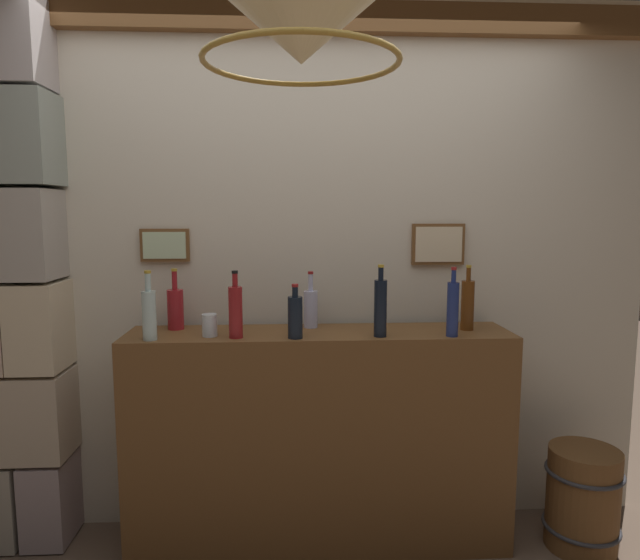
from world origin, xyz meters
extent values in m
cube|color=beige|center=(0.00, 1.10, 1.31)|extent=(3.39, 0.08, 2.63)
cube|color=brown|center=(0.00, 1.04, 2.51)|extent=(3.39, 0.10, 0.14)
cube|color=brown|center=(-0.75, 1.05, 1.44)|extent=(0.24, 0.03, 0.16)
cube|color=beige|center=(-0.75, 1.03, 1.44)|extent=(0.21, 0.01, 0.13)
cube|color=brown|center=(0.61, 1.05, 1.44)|extent=(0.27, 0.03, 0.21)
cube|color=beige|center=(0.61, 1.03, 1.44)|extent=(0.24, 0.01, 0.18)
cube|color=#A79E90|center=(-1.54, 0.95, 0.21)|extent=(0.22, 0.33, 0.41)
cube|color=#A19093|center=(-1.31, 0.95, 0.21)|extent=(0.20, 0.33, 0.41)
cube|color=#B9A690|center=(-1.43, 0.95, 0.64)|extent=(0.45, 0.33, 0.41)
cube|color=beige|center=(-1.31, 0.95, 1.07)|extent=(0.22, 0.33, 0.41)
cube|color=#ACA49B|center=(-1.31, 0.95, 1.50)|extent=(0.20, 0.33, 0.41)
cube|color=gray|center=(-1.31, 0.95, 1.93)|extent=(0.23, 0.33, 0.41)
cube|color=#B6ABAA|center=(-1.31, 0.95, 2.36)|extent=(0.20, 0.33, 0.41)
cube|color=brown|center=(0.00, 0.83, 0.52)|extent=(1.79, 0.37, 1.05)
cylinder|color=silver|center=(-0.75, 0.71, 1.16)|extent=(0.06, 0.06, 0.22)
cylinder|color=silver|center=(-0.75, 0.71, 1.30)|extent=(0.03, 0.03, 0.08)
cylinder|color=#B7932D|center=(-0.75, 0.71, 1.35)|extent=(0.03, 0.03, 0.01)
cylinder|color=brown|center=(0.70, 0.84, 1.17)|extent=(0.06, 0.06, 0.24)
cylinder|color=brown|center=(0.70, 0.84, 1.32)|extent=(0.02, 0.02, 0.06)
cylinder|color=#B7932D|center=(0.70, 0.84, 1.35)|extent=(0.02, 0.02, 0.01)
cylinder|color=silver|center=(-0.04, 0.93, 1.14)|extent=(0.07, 0.07, 0.18)
cylinder|color=silver|center=(-0.04, 0.93, 1.27)|extent=(0.02, 0.02, 0.08)
cylinder|color=maroon|center=(-0.04, 0.93, 1.32)|extent=(0.03, 0.03, 0.01)
cylinder|color=black|center=(0.27, 0.72, 1.18)|extent=(0.06, 0.06, 0.26)
cylinder|color=black|center=(0.27, 0.72, 1.33)|extent=(0.02, 0.02, 0.06)
cylinder|color=#B7932D|center=(0.27, 0.72, 1.37)|extent=(0.03, 0.03, 0.01)
cylinder|color=navy|center=(0.59, 0.71, 1.17)|extent=(0.05, 0.05, 0.24)
cylinder|color=navy|center=(0.59, 0.71, 1.32)|extent=(0.02, 0.02, 0.06)
cylinder|color=maroon|center=(0.59, 0.71, 1.36)|extent=(0.02, 0.02, 0.01)
cylinder|color=maroon|center=(-0.38, 0.73, 1.16)|extent=(0.06, 0.06, 0.23)
cylinder|color=maroon|center=(-0.38, 0.73, 1.31)|extent=(0.02, 0.02, 0.06)
cylinder|color=black|center=(-0.38, 0.73, 1.34)|extent=(0.03, 0.03, 0.01)
cylinder|color=black|center=(-0.11, 0.71, 1.14)|extent=(0.07, 0.07, 0.19)
cylinder|color=black|center=(-0.11, 0.71, 1.26)|extent=(0.03, 0.03, 0.04)
cylinder|color=maroon|center=(-0.11, 0.71, 1.29)|extent=(0.03, 0.03, 0.01)
cylinder|color=maroon|center=(-0.68, 0.93, 1.14)|extent=(0.08, 0.08, 0.19)
cylinder|color=maroon|center=(-0.68, 0.93, 1.28)|extent=(0.02, 0.02, 0.09)
cylinder|color=#B7932D|center=(-0.68, 0.93, 1.33)|extent=(0.03, 0.03, 0.01)
cylinder|color=silver|center=(-0.50, 0.77, 1.10)|extent=(0.07, 0.07, 0.10)
cone|color=beige|center=(-0.10, -0.15, 2.12)|extent=(0.53, 0.53, 0.23)
torus|color=#AD8433|center=(-0.10, -0.15, 2.01)|extent=(0.54, 0.54, 0.02)
cylinder|color=brown|center=(1.25, 0.72, 0.24)|extent=(0.33, 0.33, 0.49)
torus|color=#333338|center=(1.25, 0.72, 0.38)|extent=(0.35, 0.35, 0.02)
torus|color=#333338|center=(1.25, 0.72, 0.11)|extent=(0.35, 0.35, 0.02)
camera|label=1|loc=(-0.14, -1.69, 1.61)|focal=31.00mm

